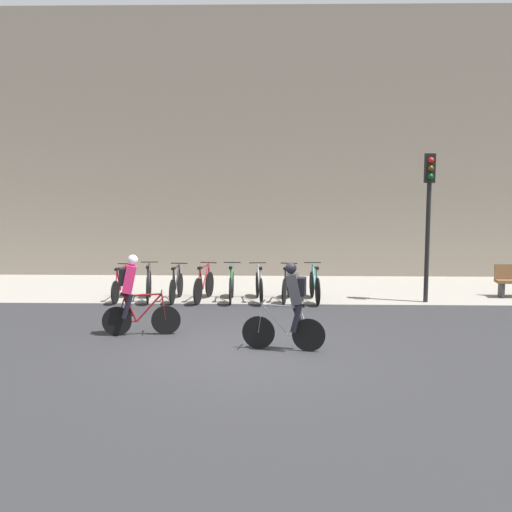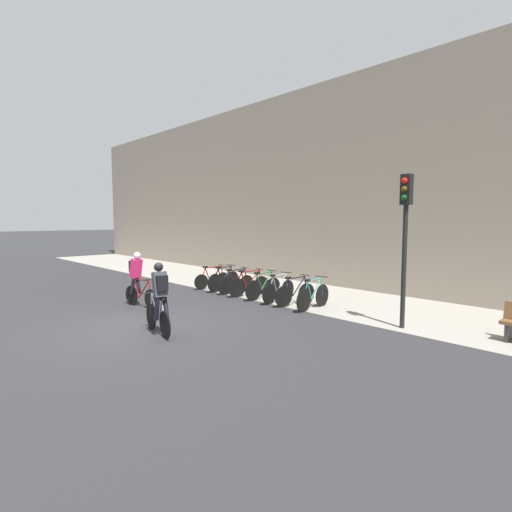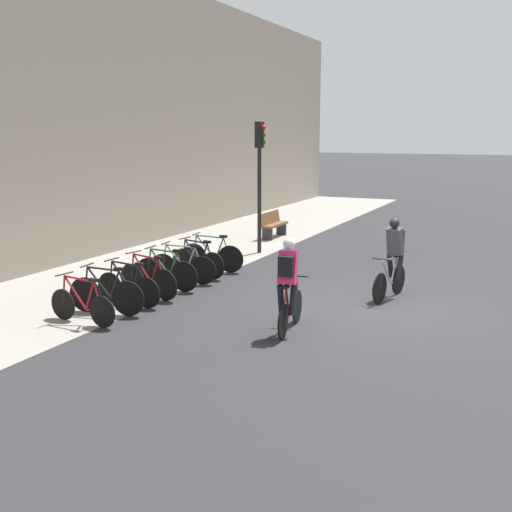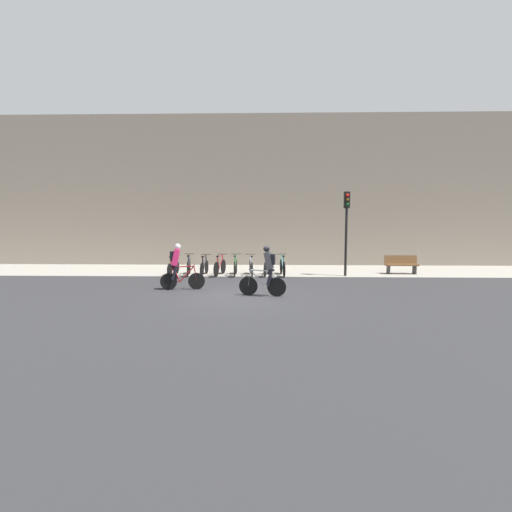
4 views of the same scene
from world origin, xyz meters
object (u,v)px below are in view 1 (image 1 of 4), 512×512
at_px(traffic_light_pole, 429,201).
at_px(parked_bike_5, 259,286).
at_px(parked_bike_4, 231,285).
at_px(parked_bike_7, 315,286).
at_px(parked_bike_2, 176,286).
at_px(parked_bike_6, 287,286).
at_px(cyclist_pink, 133,292).
at_px(parked_bike_0, 121,286).
at_px(parked_bike_3, 204,286).
at_px(parked_bike_1, 149,285).
at_px(cyclist_grey, 292,304).

bearing_deg(traffic_light_pole, parked_bike_5, 179.30).
bearing_deg(traffic_light_pole, parked_bike_4, 179.39).
bearing_deg(parked_bike_4, parked_bike_7, -0.02).
xyz_separation_m(parked_bike_2, parked_bike_5, (2.23, 0.00, 0.01)).
relative_size(parked_bike_4, parked_bike_6, 1.03).
bearing_deg(cyclist_pink, parked_bike_6, 48.36).
xyz_separation_m(parked_bike_4, traffic_light_pole, (5.17, -0.06, 2.28)).
relative_size(parked_bike_0, parked_bike_5, 0.95).
xyz_separation_m(parked_bike_5, parked_bike_7, (1.48, 0.00, 0.01)).
bearing_deg(parked_bike_3, traffic_light_pole, -0.52).
relative_size(cyclist_pink, parked_bike_2, 1.06).
xyz_separation_m(parked_bike_1, parked_bike_3, (1.48, -0.00, -0.01)).
relative_size(cyclist_pink, parked_bike_6, 1.08).
bearing_deg(traffic_light_pole, parked_bike_6, 179.15).
bearing_deg(cyclist_grey, parked_bike_1, 127.03).
height_order(parked_bike_3, parked_bike_7, parked_bike_7).
distance_m(cyclist_pink, parked_bike_2, 3.86).
bearing_deg(cyclist_pink, parked_bike_1, 94.98).
xyz_separation_m(cyclist_pink, parked_bike_3, (1.15, 3.80, -0.54)).
bearing_deg(parked_bike_7, traffic_light_pole, -1.06).
xyz_separation_m(cyclist_grey, parked_bike_6, (-0.01, 4.94, -0.54)).
xyz_separation_m(cyclist_grey, traffic_light_pole, (3.67, 4.88, 1.75)).
bearing_deg(parked_bike_0, traffic_light_pole, -0.37).
xyz_separation_m(cyclist_pink, parked_bike_0, (-1.07, 3.80, -0.56)).
xyz_separation_m(cyclist_grey, parked_bike_0, (-4.47, 4.93, -0.56)).
bearing_deg(parked_bike_2, cyclist_grey, -58.86).
xyz_separation_m(parked_bike_1, traffic_light_pole, (7.40, -0.06, 2.28)).
xyz_separation_m(cyclist_pink, parked_bike_4, (1.89, 3.80, -0.53)).
bearing_deg(cyclist_pink, parked_bike_2, 83.84).
height_order(parked_bike_1, parked_bike_6, parked_bike_1).
height_order(cyclist_pink, traffic_light_pole, traffic_light_pole).
distance_m(parked_bike_5, parked_bike_6, 0.74).
bearing_deg(parked_bike_5, parked_bike_0, -179.98).
distance_m(parked_bike_3, parked_bike_5, 1.49).
distance_m(cyclist_grey, parked_bike_6, 4.96).
bearing_deg(parked_bike_2, parked_bike_7, 0.01).
xyz_separation_m(parked_bike_3, parked_bike_4, (0.74, 0.00, 0.01)).
bearing_deg(parked_bike_2, cyclist_pink, -96.16).
relative_size(parked_bike_0, parked_bike_4, 0.97).
distance_m(cyclist_grey, parked_bike_0, 6.68).
distance_m(parked_bike_3, parked_bike_7, 2.97).
xyz_separation_m(parked_bike_3, parked_bike_6, (2.23, 0.00, -0.00)).
bearing_deg(parked_bike_2, parked_bike_6, 0.02).
relative_size(parked_bike_0, parked_bike_2, 0.99).
distance_m(cyclist_grey, traffic_light_pole, 6.35).
xyz_separation_m(cyclist_grey, parked_bike_1, (-3.72, 4.94, -0.53)).
height_order(parked_bike_1, traffic_light_pole, traffic_light_pole).
xyz_separation_m(cyclist_pink, cyclist_grey, (3.39, -1.14, -0.00)).
bearing_deg(parked_bike_1, parked_bike_5, -0.02).
height_order(parked_bike_5, traffic_light_pole, traffic_light_pole).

